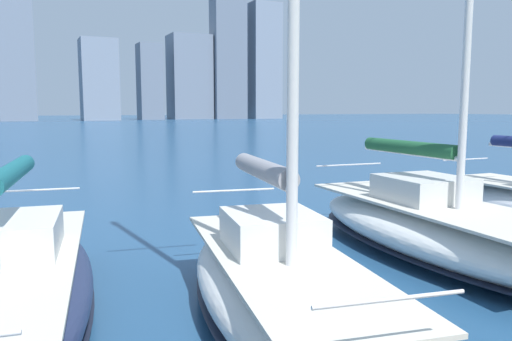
{
  "coord_description": "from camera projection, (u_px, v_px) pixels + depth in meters",
  "views": [
    {
      "loc": [
        3.7,
        0.81,
        3.23
      ],
      "look_at": [
        0.09,
        -6.84,
        2.2
      ],
      "focal_mm": 35.0,
      "sensor_mm": 36.0,
      "label": 1
    }
  ],
  "objects": [
    {
      "name": "sailboat_grey",
      "position": [
        279.0,
        279.0,
        7.47
      ],
      "size": [
        3.42,
        7.09,
        13.05
      ],
      "color": "white",
      "rests_on": "ground"
    },
    {
      "name": "sailboat_teal",
      "position": [
        5.0,
        287.0,
        7.3
      ],
      "size": [
        3.6,
        8.44,
        12.74
      ],
      "color": "navy",
      "rests_on": "ground"
    },
    {
      "name": "city_skyline",
      "position": [
        43.0,
        58.0,
        146.71
      ],
      "size": [
        164.47,
        21.07,
        49.44
      ],
      "color": "gray",
      "rests_on": "ground"
    },
    {
      "name": "sailboat_forest",
      "position": [
        436.0,
        226.0,
        11.06
      ],
      "size": [
        3.42,
        8.42,
        11.11
      ],
      "color": "white",
      "rests_on": "ground"
    }
  ]
}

